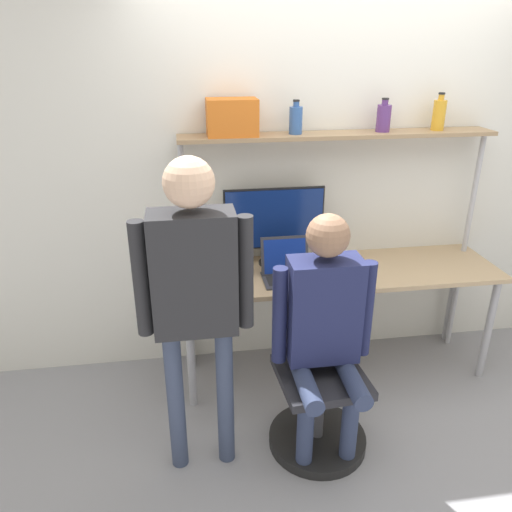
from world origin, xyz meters
The scene contains 14 objects.
ground_plane centered at (0.00, 0.00, 0.00)m, with size 12.00×12.00×0.00m, color gray.
wall_back centered at (0.00, 0.65, 1.35)m, with size 8.00×0.06×2.70m.
desk centered at (0.00, 0.32, 0.70)m, with size 2.11×0.60×0.78m.
shelf_unit centered at (0.00, 0.50, 1.40)m, with size 2.00×0.23×1.63m.
monitor centered at (-0.40, 0.49, 1.07)m, with size 0.66×0.20×0.52m.
laptop centered at (-0.37, 0.26, 0.84)m, with size 0.31×0.25×0.25m.
cell_phone centered at (-0.08, 0.17, 0.78)m, with size 0.07×0.15×0.01m.
office_chair centered at (-0.30, -0.33, 0.29)m, with size 0.56×0.56×0.95m.
person_seated centered at (-0.29, -0.38, 0.83)m, with size 0.54×0.47×1.40m.
person_standing centered at (-0.95, -0.40, 1.10)m, with size 0.57×0.23×1.71m.
bottle_blue centered at (-0.28, 0.50, 1.72)m, with size 0.08×0.08×0.20m.
bottle_amber centered at (0.65, 0.50, 1.73)m, with size 0.08×0.08×0.23m.
bottle_purple centered at (0.28, 0.50, 1.72)m, with size 0.09×0.09×0.20m.
storage_box centered at (-0.67, 0.50, 1.74)m, with size 0.30×0.19×0.22m.
Camera 1 is at (-0.98, -2.53, 2.16)m, focal length 35.00 mm.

